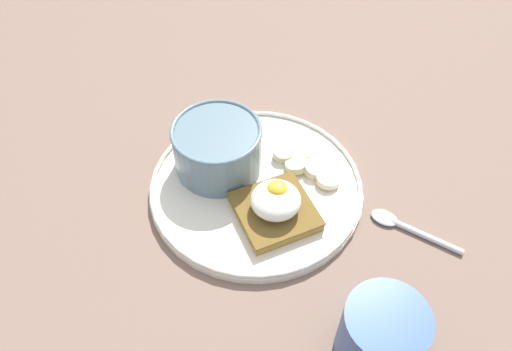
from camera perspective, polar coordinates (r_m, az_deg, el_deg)
ground_plane at (r=69.08cm, az=0.00°, el=-2.14°), size 120.00×120.00×2.00cm
plate at (r=67.67cm, az=0.00°, el=-1.20°), size 28.81×28.81×1.60cm
oatmeal_bowl at (r=67.48cm, az=-4.40°, el=3.11°), size 12.11×12.11×7.09cm
toast_slice at (r=63.79cm, az=2.21°, el=-4.10°), size 12.27×12.27×1.60cm
poached_egg at (r=61.88cm, az=2.29°, el=-2.67°), size 6.34×6.26×4.02cm
banana_slice_front at (r=68.86cm, az=6.73°, el=0.77°), size 4.36×4.34×1.75cm
banana_slice_left at (r=71.33cm, az=6.22°, el=2.72°), size 3.64×3.65×1.01cm
banana_slice_back at (r=70.37cm, az=3.09°, el=2.57°), size 3.80×3.88×1.82cm
banana_slice_right at (r=69.25cm, az=4.64°, el=1.24°), size 4.51×4.49×1.55cm
banana_slice_inner at (r=67.87cm, az=8.24°, el=-0.68°), size 4.68×4.69×1.38cm
coffee_mug at (r=54.54cm, az=14.21°, el=-17.42°), size 8.62×11.72×8.43cm
spoon at (r=66.95cm, az=16.58°, el=-5.59°), size 10.97×8.00×0.80cm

